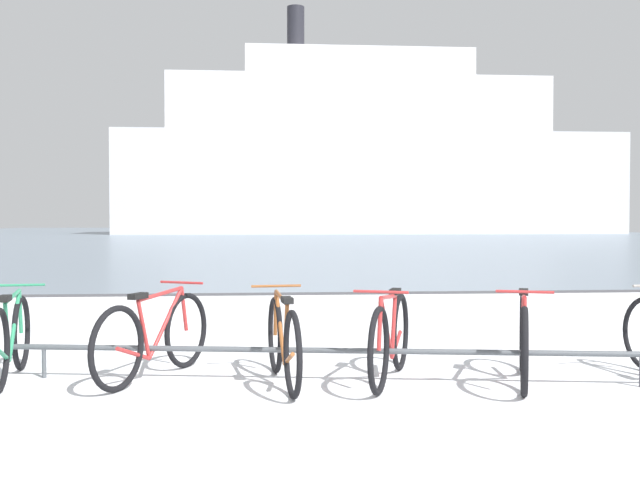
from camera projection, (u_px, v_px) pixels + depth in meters
The scene contains 8 objects.
ground at pixel (265, 238), 57.72m from camera, with size 80.00×132.00×0.08m.
bike_rack at pixel (334, 351), 6.42m from camera, with size 5.77×0.91×0.31m.
bicycle_0 at pixel (11, 339), 6.48m from camera, with size 0.46×1.66×0.83m.
bicycle_1 at pixel (155, 337), 6.56m from camera, with size 0.83×1.64×0.84m.
bicycle_2 at pixel (283, 341), 6.33m from camera, with size 0.46×1.70×0.83m.
bicycle_3 at pixel (390, 338), 6.44m from camera, with size 0.70×1.66×0.85m.
bicycle_4 at pixel (524, 340), 6.36m from camera, with size 0.66×1.61×0.85m.
ferry_ship at pixel (366, 158), 72.76m from camera, with size 48.96×9.46×22.26m.
Camera 1 is at (-0.22, -3.97, 1.43)m, focal length 41.12 mm.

